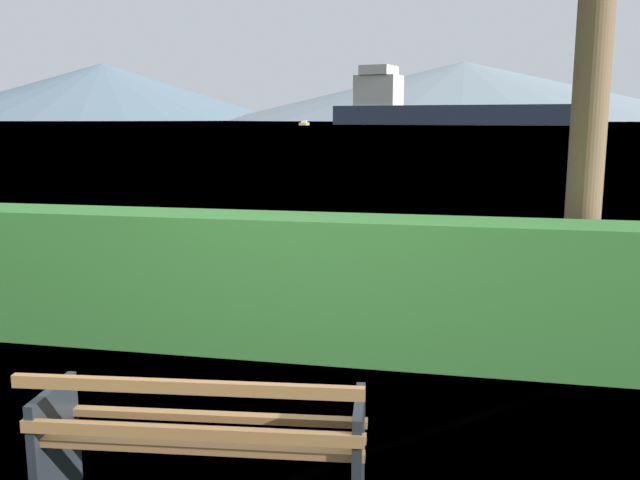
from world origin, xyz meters
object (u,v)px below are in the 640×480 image
at_px(park_bench, 201,440).
at_px(sailboat_mid, 304,124).
at_px(tender_far, 380,122).
at_px(cargo_ship_large, 433,108).

bearing_deg(park_bench, sailboat_mid, 102.83).
bearing_deg(tender_far, park_bench, -83.41).
relative_size(park_bench, tender_far, 0.22).
height_order(cargo_ship_large, tender_far, cargo_ship_large).
relative_size(sailboat_mid, tender_far, 0.69).
height_order(park_bench, tender_far, tender_far).
distance_m(cargo_ship_large, tender_far, 47.76).
bearing_deg(sailboat_mid, tender_far, 76.71).
xyz_separation_m(park_bench, tender_far, (-29.25, 253.10, 0.19)).
height_order(sailboat_mid, tender_far, tender_far).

